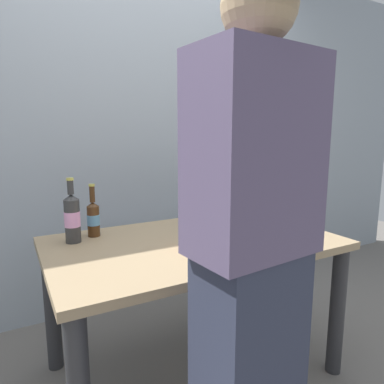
# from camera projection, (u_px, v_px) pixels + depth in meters

# --- Properties ---
(ground_plane) EXTENTS (8.00, 8.00, 0.00)m
(ground_plane) POSITION_uv_depth(u_px,v_px,m) (193.00, 368.00, 1.91)
(ground_plane) COLOR slate
(ground_plane) RESTS_ON ground
(desk) EXTENTS (1.45, 0.89, 0.75)m
(desk) POSITION_uv_depth(u_px,v_px,m) (193.00, 261.00, 1.80)
(desk) COLOR #9E8460
(desk) RESTS_ON ground
(laptop) EXTENTS (0.43, 0.43, 0.21)m
(laptop) POSITION_uv_depth(u_px,v_px,m) (224.00, 220.00, 1.99)
(laptop) COLOR #B7BABC
(laptop) RESTS_ON desk
(beer_bottle_dark) EXTENTS (0.08, 0.08, 0.33)m
(beer_bottle_dark) POSITION_uv_depth(u_px,v_px,m) (72.00, 217.00, 1.71)
(beer_bottle_dark) COLOR #333333
(beer_bottle_dark) RESTS_ON desk
(beer_bottle_brown) EXTENTS (0.07, 0.07, 0.28)m
(beer_bottle_brown) POSITION_uv_depth(u_px,v_px,m) (93.00, 217.00, 1.82)
(beer_bottle_brown) COLOR #472B14
(beer_bottle_brown) RESTS_ON desk
(person_figure) EXTENTS (0.40, 0.33, 1.77)m
(person_figure) POSITION_uv_depth(u_px,v_px,m) (251.00, 258.00, 1.05)
(person_figure) COLOR #2D3347
(person_figure) RESTS_ON ground
(coffee_mug) EXTENTS (0.12, 0.09, 0.09)m
(coffee_mug) POSITION_uv_depth(u_px,v_px,m) (195.00, 240.00, 1.63)
(coffee_mug) COLOR #BF4C33
(coffee_mug) RESTS_ON desk
(back_wall) EXTENTS (6.00, 0.10, 2.60)m
(back_wall) POSITION_uv_depth(u_px,v_px,m) (130.00, 131.00, 2.51)
(back_wall) COLOR #99A3AD
(back_wall) RESTS_ON ground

